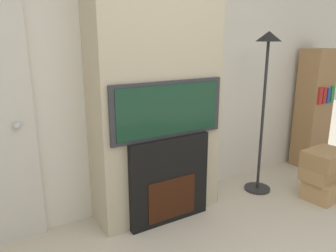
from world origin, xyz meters
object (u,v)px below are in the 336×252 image
object	(u,v)px
floor_lamp	(265,81)
box_stack	(323,174)
bookshelf	(313,109)
fireplace	(168,180)
television	(168,109)

from	to	relation	value
floor_lamp	box_stack	distance (m)	1.13
floor_lamp	box_stack	world-z (taller)	floor_lamp
box_stack	bookshelf	xyz separation A→B (m)	(0.70, 0.68, 0.48)
box_stack	bookshelf	distance (m)	1.09
box_stack	fireplace	bearing A→B (deg)	163.01
floor_lamp	box_stack	size ratio (longest dim) A/B	3.24
bookshelf	floor_lamp	bearing A→B (deg)	-170.30
bookshelf	fireplace	bearing A→B (deg)	-175.03
television	box_stack	distance (m)	1.82
television	box_stack	bearing A→B (deg)	-16.92
television	floor_lamp	size ratio (longest dim) A/B	0.63
fireplace	bookshelf	bearing A→B (deg)	4.97
floor_lamp	bookshelf	size ratio (longest dim) A/B	1.13
fireplace	box_stack	xyz separation A→B (m)	(1.58, -0.48, -0.12)
fireplace	bookshelf	size ratio (longest dim) A/B	0.53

